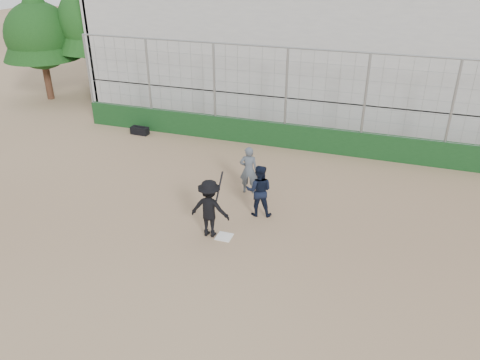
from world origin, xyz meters
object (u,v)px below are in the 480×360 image
(catcher_crouched, at_px, (259,199))
(equipment_bag, at_px, (140,131))
(batter_at_plate, at_px, (210,208))
(umpire, at_px, (249,172))

(catcher_crouched, distance_m, equipment_bag, 8.46)
(batter_at_plate, relative_size, umpire, 1.27)
(batter_at_plate, bearing_deg, umpire, 84.95)
(batter_at_plate, xyz_separation_m, catcher_crouched, (1.00, 1.48, -0.30))
(batter_at_plate, xyz_separation_m, umpire, (0.25, 2.79, -0.13))
(batter_at_plate, xyz_separation_m, equipment_bag, (-5.89, 6.37, -0.70))
(catcher_crouched, relative_size, umpire, 0.77)
(batter_at_plate, relative_size, equipment_bag, 2.37)
(umpire, bearing_deg, batter_at_plate, 73.88)
(batter_at_plate, distance_m, umpire, 2.81)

